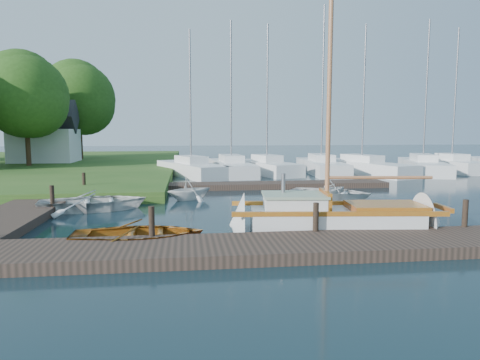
{
  "coord_description": "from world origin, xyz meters",
  "views": [
    {
      "loc": [
        -2.07,
        -16.36,
        3.06
      ],
      "look_at": [
        0.0,
        0.0,
        1.2
      ],
      "focal_mm": 32.0,
      "sensor_mm": 36.0,
      "label": 1
    }
  ],
  "objects": [
    {
      "name": "house_c",
      "position": [
        -14.0,
        22.0,
        2.58
      ],
      "size": [
        5.25,
        4.0,
        5.28
      ],
      "color": "silver",
      "rests_on": "shore"
    },
    {
      "name": "tree_7",
      "position": [
        -12.0,
        26.05,
        6.2
      ],
      "size": [
        6.83,
        6.83,
        9.38
      ],
      "color": "#332114",
      "rests_on": "shore"
    },
    {
      "name": "marina_boat_6",
      "position": [
        18.26,
        14.2,
        0.58
      ],
      "size": [
        2.34,
        6.83,
        10.8
      ],
      "rotation": [
        0.0,
        0.0,
        1.59
      ],
      "color": "white",
      "rests_on": "ground"
    },
    {
      "name": "mooring_post_4",
      "position": [
        -7.0,
        0.0,
        0.7
      ],
      "size": [
        0.16,
        0.16,
        0.8
      ],
      "primitive_type": "cylinder",
      "color": "black",
      "rests_on": "left_dock"
    },
    {
      "name": "mooring_post_2",
      "position": [
        1.5,
        -5.0,
        0.7
      ],
      "size": [
        0.16,
        0.16,
        0.8
      ],
      "primitive_type": "cylinder",
      "color": "black",
      "rests_on": "near_dock"
    },
    {
      "name": "pontoon",
      "position": [
        10.0,
        16.0,
        0.15
      ],
      "size": [
        30.0,
        1.6,
        0.3
      ],
      "primitive_type": "cube",
      "color": "#2F251E",
      "rests_on": "ground"
    },
    {
      "name": "mooring_post_1",
      "position": [
        -3.0,
        -5.0,
        0.7
      ],
      "size": [
        0.16,
        0.16,
        0.8
      ],
      "primitive_type": "cylinder",
      "color": "black",
      "rests_on": "near_dock"
    },
    {
      "name": "dinghy",
      "position": [
        -3.39,
        -4.64,
        0.37
      ],
      "size": [
        3.6,
        2.61,
        0.74
      ],
      "primitive_type": "imported",
      "rotation": [
        0.0,
        0.0,
        1.59
      ],
      "color": "#8A3713",
      "rests_on": "ground"
    },
    {
      "name": "marina_boat_0",
      "position": [
        -1.72,
        13.48,
        0.56
      ],
      "size": [
        5.11,
        8.16,
        9.93
      ],
      "rotation": [
        0.0,
        0.0,
        1.97
      ],
      "color": "white",
      "rests_on": "ground"
    },
    {
      "name": "far_dock",
      "position": [
        2.0,
        6.5,
        0.15
      ],
      "size": [
        14.0,
        1.6,
        0.3
      ],
      "primitive_type": "cube",
      "color": "#2F251E",
      "rests_on": "ground"
    },
    {
      "name": "mooring_post_3",
      "position": [
        6.0,
        -5.0,
        0.7
      ],
      "size": [
        0.16,
        0.16,
        0.8
      ],
      "primitive_type": "cylinder",
      "color": "black",
      "rests_on": "near_dock"
    },
    {
      "name": "tender_b",
      "position": [
        -1.94,
        2.9,
        0.57
      ],
      "size": [
        2.78,
        2.66,
        1.14
      ],
      "primitive_type": "imported",
      "rotation": [
        0.0,
        0.0,
        2.06
      ],
      "color": "white",
      "rests_on": "ground"
    },
    {
      "name": "marina_boat_3",
      "position": [
        8.0,
        14.61,
        0.58
      ],
      "size": [
        2.99,
        9.18,
        12.19
      ],
      "rotation": [
        0.0,
        0.0,
        1.48
      ],
      "color": "white",
      "rests_on": "ground"
    },
    {
      "name": "sailboat",
      "position": [
        2.54,
        -3.96,
        0.34
      ],
      "size": [
        7.32,
        2.75,
        9.83
      ],
      "rotation": [
        0.0,
        0.0,
        -0.11
      ],
      "color": "white",
      "rests_on": "ground"
    },
    {
      "name": "mooring_post_5",
      "position": [
        -7.0,
        5.0,
        0.7
      ],
      "size": [
        0.16,
        0.16,
        0.8
      ],
      "primitive_type": "cylinder",
      "color": "black",
      "rests_on": "left_dock"
    },
    {
      "name": "tree_3",
      "position": [
        -14.0,
        18.05,
        5.81
      ],
      "size": [
        6.41,
        6.38,
        8.74
      ],
      "color": "#332114",
      "rests_on": "shore"
    },
    {
      "name": "tender_a",
      "position": [
        -5.7,
        0.82,
        0.42
      ],
      "size": [
        4.51,
        3.57,
        0.84
      ],
      "primitive_type": "imported",
      "rotation": [
        0.0,
        0.0,
        1.75
      ],
      "color": "white",
      "rests_on": "ground"
    },
    {
      "name": "marina_boat_4",
      "position": [
        10.69,
        13.47,
        0.56
      ],
      "size": [
        4.88,
        9.44,
        10.63
      ],
      "rotation": [
        0.0,
        0.0,
        1.88
      ],
      "color": "white",
      "rests_on": "ground"
    },
    {
      "name": "marina_boat_1",
      "position": [
        1.19,
        14.48,
        0.57
      ],
      "size": [
        2.84,
        8.71,
        10.85
      ],
      "rotation": [
        0.0,
        0.0,
        1.65
      ],
      "color": "white",
      "rests_on": "ground"
    },
    {
      "name": "marina_boat_2",
      "position": [
        3.78,
        14.23,
        0.57
      ],
      "size": [
        4.07,
        7.44,
        10.63
      ],
      "rotation": [
        0.0,
        0.0,
        1.85
      ],
      "color": "white",
      "rests_on": "ground"
    },
    {
      "name": "tender_d",
      "position": [
        4.63,
        2.78,
        0.52
      ],
      "size": [
        2.57,
        2.48,
        1.04
      ],
      "primitive_type": "imported",
      "rotation": [
        0.0,
        0.0,
        2.11
      ],
      "color": "white",
      "rests_on": "ground"
    },
    {
      "name": "ground",
      "position": [
        0.0,
        0.0,
        0.0
      ],
      "size": [
        160.0,
        160.0,
        0.0
      ],
      "primitive_type": "plane",
      "color": "black",
      "rests_on": "ground"
    },
    {
      "name": "tender_c",
      "position": [
        4.48,
        2.34,
        0.38
      ],
      "size": [
        4.5,
        4.22,
        0.76
      ],
      "primitive_type": "imported",
      "rotation": [
        0.0,
        0.0,
        0.97
      ],
      "color": "white",
      "rests_on": "ground"
    },
    {
      "name": "marina_boat_5",
      "position": [
        15.64,
        13.76,
        0.57
      ],
      "size": [
        5.18,
        9.63,
        11.19
      ],
      "rotation": [
        0.0,
        0.0,
        1.24
      ],
      "color": "white",
      "rests_on": "ground"
    },
    {
      "name": "left_dock",
      "position": [
        -8.0,
        2.0,
        0.15
      ],
      "size": [
        2.2,
        18.0,
        0.3
      ],
      "primitive_type": "cube",
      "color": "#2F251E",
      "rests_on": "ground"
    },
    {
      "name": "near_dock",
      "position": [
        0.0,
        -6.0,
        0.15
      ],
      "size": [
        18.0,
        2.2,
        0.3
      ],
      "primitive_type": "cube",
      "color": "#2F251E",
      "rests_on": "ground"
    }
  ]
}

